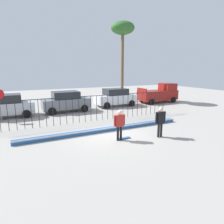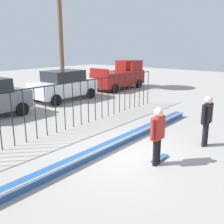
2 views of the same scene
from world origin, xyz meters
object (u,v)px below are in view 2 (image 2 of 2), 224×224
at_px(skateboard, 160,158).
at_px(camera_operator, 207,116).
at_px(pickup_truck, 120,76).
at_px(skateboarder, 158,131).
at_px(parked_car_white, 64,85).

distance_m(skateboard, camera_operator, 2.38).
height_order(skateboard, pickup_truck, pickup_truck).
distance_m(skateboarder, skateboard, 1.03).
bearing_deg(camera_operator, pickup_truck, -70.35).
xyz_separation_m(parked_car_white, pickup_truck, (5.85, -0.07, 0.06)).
bearing_deg(skateboarder, skateboard, 28.48).
relative_size(skateboard, pickup_truck, 0.17).
bearing_deg(parked_car_white, skateboard, -115.59).
xyz_separation_m(skateboarder, parked_car_white, (4.60, 9.40, -0.07)).
relative_size(skateboarder, skateboard, 2.16).
height_order(skateboard, parked_car_white, parked_car_white).
relative_size(skateboarder, parked_car_white, 0.40).
xyz_separation_m(skateboard, camera_operator, (2.06, -0.63, 1.01)).
xyz_separation_m(camera_operator, parked_car_white, (2.21, 9.97, -0.10)).
bearing_deg(parked_car_white, camera_operator, -103.50).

